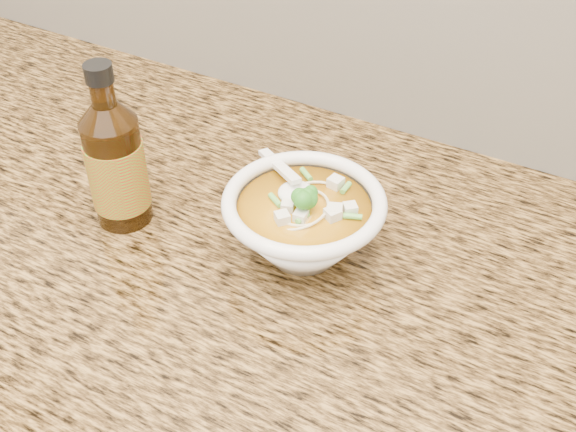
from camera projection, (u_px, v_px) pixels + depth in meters
The scene contains 3 objects.
counter_slab at pixel (266, 262), 0.84m from camera, with size 4.00×0.68×0.04m, color olive.
soup_bowl at pixel (304, 224), 0.80m from camera, with size 0.19×0.18×0.10m.
hot_sauce_bottle at pixel (116, 165), 0.83m from camera, with size 0.08×0.08×0.21m.
Camera 1 is at (0.31, 1.15, 1.47)m, focal length 45.00 mm.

